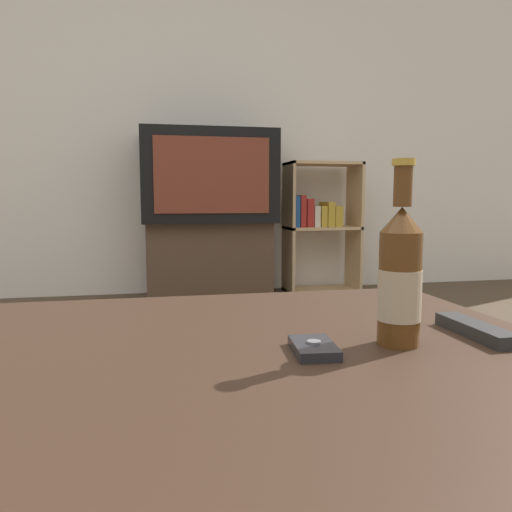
{
  "coord_description": "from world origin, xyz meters",
  "views": [
    {
      "loc": [
        -0.09,
        -0.65,
        0.68
      ],
      "look_at": [
        0.1,
        0.3,
        0.57
      ],
      "focal_mm": 35.0,
      "sensor_mm": 36.0,
      "label": 1
    }
  ],
  "objects_px": {
    "beer_bottle": "(400,277)",
    "cell_phone": "(314,348)",
    "tv_stand": "(209,260)",
    "bookshelf": "(319,223)",
    "remote_control": "(475,330)",
    "television": "(208,177)"
  },
  "relations": [
    {
      "from": "tv_stand",
      "to": "cell_phone",
      "type": "bearing_deg",
      "value": -93.35
    },
    {
      "from": "cell_phone",
      "to": "remote_control",
      "type": "xyz_separation_m",
      "value": [
        0.27,
        0.03,
        0.0
      ]
    },
    {
      "from": "cell_phone",
      "to": "remote_control",
      "type": "relative_size",
      "value": 0.61
    },
    {
      "from": "beer_bottle",
      "to": "cell_phone",
      "type": "distance_m",
      "value": 0.16
    },
    {
      "from": "tv_stand",
      "to": "beer_bottle",
      "type": "distance_m",
      "value": 2.79
    },
    {
      "from": "tv_stand",
      "to": "remote_control",
      "type": "xyz_separation_m",
      "value": [
        0.11,
        -2.75,
        0.22
      ]
    },
    {
      "from": "tv_stand",
      "to": "beer_bottle",
      "type": "height_order",
      "value": "beer_bottle"
    },
    {
      "from": "cell_phone",
      "to": "remote_control",
      "type": "bearing_deg",
      "value": 11.64
    },
    {
      "from": "remote_control",
      "to": "cell_phone",
      "type": "bearing_deg",
      "value": -173.63
    },
    {
      "from": "television",
      "to": "remote_control",
      "type": "height_order",
      "value": "television"
    },
    {
      "from": "bookshelf",
      "to": "remote_control",
      "type": "xyz_separation_m",
      "value": [
        -0.7,
        -2.79,
        -0.03
      ]
    },
    {
      "from": "tv_stand",
      "to": "beer_bottle",
      "type": "bearing_deg",
      "value": -90.62
    },
    {
      "from": "television",
      "to": "bookshelf",
      "type": "relative_size",
      "value": 0.94
    },
    {
      "from": "bookshelf",
      "to": "remote_control",
      "type": "relative_size",
      "value": 5.87
    },
    {
      "from": "beer_bottle",
      "to": "cell_phone",
      "type": "bearing_deg",
      "value": -174.97
    },
    {
      "from": "television",
      "to": "tv_stand",
      "type": "bearing_deg",
      "value": 90.0
    },
    {
      "from": "television",
      "to": "cell_phone",
      "type": "height_order",
      "value": "television"
    },
    {
      "from": "television",
      "to": "remote_control",
      "type": "distance_m",
      "value": 2.77
    },
    {
      "from": "television",
      "to": "bookshelf",
      "type": "xyz_separation_m",
      "value": [
        0.81,
        0.04,
        -0.32
      ]
    },
    {
      "from": "bookshelf",
      "to": "cell_phone",
      "type": "height_order",
      "value": "bookshelf"
    },
    {
      "from": "bookshelf",
      "to": "beer_bottle",
      "type": "xyz_separation_m",
      "value": [
        -0.84,
        -2.81,
        0.06
      ]
    },
    {
      "from": "beer_bottle",
      "to": "cell_phone",
      "type": "relative_size",
      "value": 2.75
    }
  ]
}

